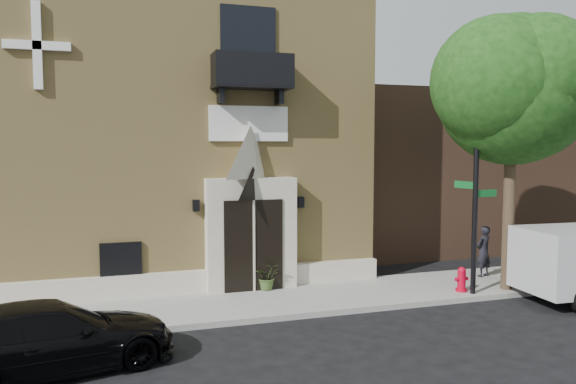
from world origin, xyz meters
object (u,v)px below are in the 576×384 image
object	(u,v)px
street_sign	(475,196)
fire_hydrant	(462,279)
pedestrian_near	(483,251)
black_sedan	(49,338)

from	to	relation	value
street_sign	fire_hydrant	bearing A→B (deg)	114.58
fire_hydrant	pedestrian_near	size ratio (longest dim) A/B	0.44
street_sign	pedestrian_near	size ratio (longest dim) A/B	3.37
pedestrian_near	fire_hydrant	bearing A→B (deg)	19.55
pedestrian_near	street_sign	bearing A→B (deg)	27.88
pedestrian_near	black_sedan	bearing A→B (deg)	-2.17
street_sign	fire_hydrant	world-z (taller)	street_sign
fire_hydrant	pedestrian_near	xyz separation A→B (m)	(1.74, 1.35, 0.46)
street_sign	pedestrian_near	distance (m)	2.96
fire_hydrant	street_sign	bearing A→B (deg)	-55.97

